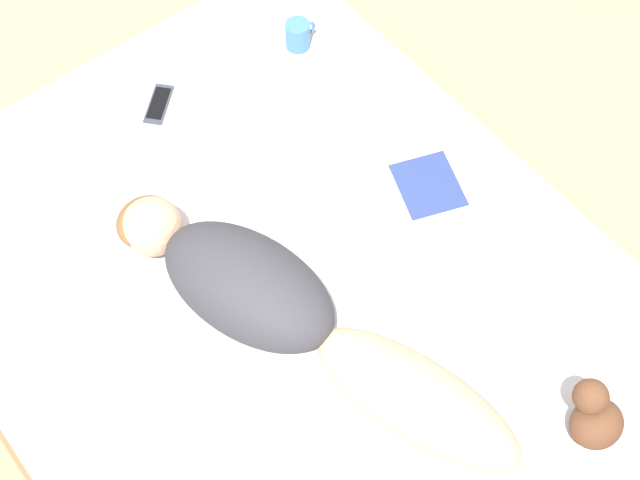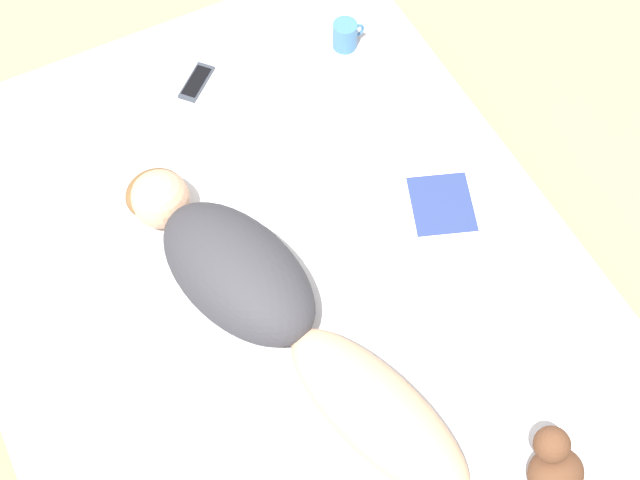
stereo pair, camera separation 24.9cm
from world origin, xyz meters
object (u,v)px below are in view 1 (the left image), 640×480
Objects in this scene: person at (288,313)px; open_magazine at (386,197)px; coffee_mug at (298,35)px; cell_phone at (159,104)px.

open_magazine is at bearing 1.59° from person.
coffee_mug reaches higher than open_magazine.
person reaches higher than open_magazine.
person is at bearing -51.24° from cell_phone.
person is 8.11× the size of cell_phone.
cell_phone is at bearing 63.98° from person.
person reaches higher than cell_phone.
cell_phone is (0.15, 0.87, -0.09)m from person.
person reaches higher than coffee_mug.
person is 0.88m from cell_phone.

